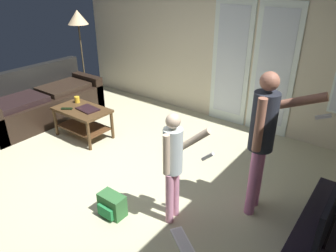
% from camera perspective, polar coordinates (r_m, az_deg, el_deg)
% --- Properties ---
extents(ground_plane, '(5.86, 5.08, 0.02)m').
position_cam_1_polar(ground_plane, '(4.27, -10.33, -8.95)').
color(ground_plane, '#BDB993').
extents(wall_back_with_doors, '(5.86, 0.09, 2.92)m').
position_cam_1_polar(wall_back_with_doors, '(5.53, 9.10, 15.35)').
color(wall_back_with_doors, beige).
rests_on(wall_back_with_doors, ground_plane).
extents(leather_couch, '(0.87, 2.11, 0.90)m').
position_cam_1_polar(leather_couch, '(6.08, -21.97, 3.91)').
color(leather_couch, black).
rests_on(leather_couch, ground_plane).
extents(coffee_table, '(0.88, 0.54, 0.49)m').
position_cam_1_polar(coffee_table, '(5.17, -15.20, 1.66)').
color(coffee_table, '#49321C').
rests_on(coffee_table, ground_plane).
extents(tv_stand, '(0.47, 1.65, 0.41)m').
position_cam_1_polar(tv_stand, '(3.29, 25.92, -19.43)').
color(tv_stand, black).
rests_on(tv_stand, ground_plane).
extents(flat_screen_tv, '(0.08, 1.23, 0.59)m').
position_cam_1_polar(flat_screen_tv, '(2.97, 27.83, -12.35)').
color(flat_screen_tv, black).
rests_on(flat_screen_tv, tv_stand).
extents(person_adult, '(0.68, 0.49, 1.59)m').
position_cam_1_polar(person_adult, '(3.30, 16.93, -1.26)').
color(person_adult, pink).
rests_on(person_adult, ground_plane).
extents(person_child, '(0.45, 0.38, 1.24)m').
position_cam_1_polar(person_child, '(3.13, 1.05, -6.14)').
color(person_child, pink).
rests_on(person_child, ground_plane).
extents(floor_lamp, '(0.40, 0.40, 1.76)m').
position_cam_1_polar(floor_lamp, '(6.69, -15.99, 17.79)').
color(floor_lamp, '#332C27').
rests_on(floor_lamp, ground_plane).
extents(backpack, '(0.30, 0.21, 0.26)m').
position_cam_1_polar(backpack, '(3.59, -10.15, -13.93)').
color(backpack, '#326735').
rests_on(backpack, ground_plane).
extents(loose_keyboard, '(0.44, 0.35, 0.02)m').
position_cam_1_polar(loose_keyboard, '(3.31, 2.85, -20.48)').
color(loose_keyboard, white).
rests_on(loose_keyboard, ground_plane).
extents(laptop_closed, '(0.37, 0.27, 0.02)m').
position_cam_1_polar(laptop_closed, '(5.06, -14.34, 3.01)').
color(laptop_closed, black).
rests_on(laptop_closed, coffee_table).
extents(cup_near_edge, '(0.08, 0.08, 0.10)m').
position_cam_1_polar(cup_near_edge, '(5.37, -16.14, 4.62)').
color(cup_near_edge, gold).
rests_on(cup_near_edge, coffee_table).
extents(tv_remote_black, '(0.17, 0.14, 0.02)m').
position_cam_1_polar(tv_remote_black, '(5.16, -17.86, 3.00)').
color(tv_remote_black, black).
rests_on(tv_remote_black, coffee_table).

